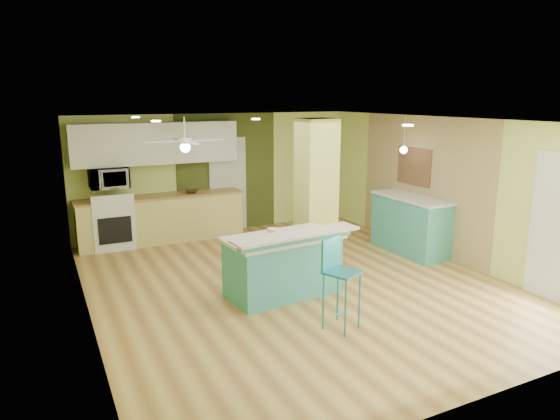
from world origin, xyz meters
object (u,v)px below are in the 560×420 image
object	(u,v)px
side_counter	(411,224)
fruit_bowl	(191,192)
peninsula	(283,264)
bar_stool	(337,268)
canister	(273,234)

from	to	relation	value
side_counter	fruit_bowl	size ratio (longest dim) A/B	6.16
peninsula	bar_stool	world-z (taller)	bar_stool
fruit_bowl	peninsula	bearing A→B (deg)	-84.67
fruit_bowl	bar_stool	bearing A→B (deg)	-84.55
fruit_bowl	canister	world-z (taller)	canister
bar_stool	fruit_bowl	xyz separation A→B (m)	(-0.45, 4.73, 0.20)
peninsula	canister	world-z (taller)	canister
bar_stool	side_counter	xyz separation A→B (m)	(2.94, 2.06, -0.25)
side_counter	canister	xyz separation A→B (m)	(-3.28, -0.92, 0.44)
bar_stool	canister	size ratio (longest dim) A/B	6.85
peninsula	canister	bearing A→B (deg)	-162.54
side_counter	canister	size ratio (longest dim) A/B	9.66
side_counter	fruit_bowl	xyz separation A→B (m)	(-3.39, 2.67, 0.45)
side_counter	peninsula	bearing A→B (deg)	-164.94
bar_stool	fruit_bowl	size ratio (longest dim) A/B	4.37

